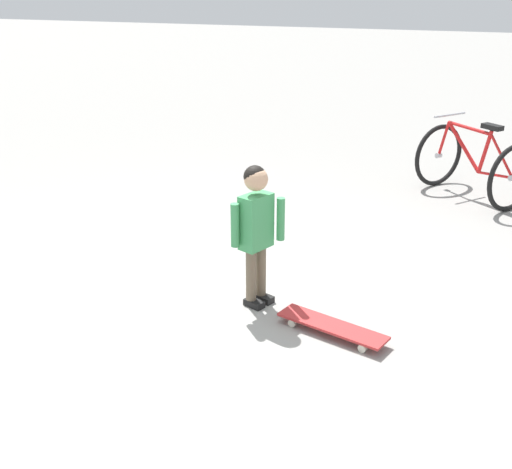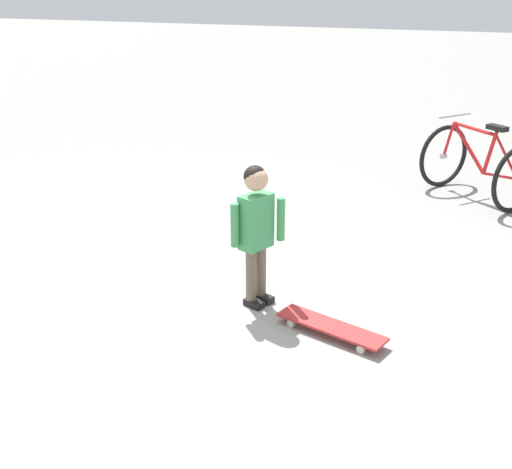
# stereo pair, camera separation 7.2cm
# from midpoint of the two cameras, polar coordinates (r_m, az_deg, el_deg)

# --- Properties ---
(ground_plane) EXTENTS (50.00, 50.00, 0.00)m
(ground_plane) POSITION_cam_midpoint_polar(r_m,az_deg,el_deg) (5.14, -3.82, -4.81)
(ground_plane) COLOR gray
(child_person) EXTENTS (0.33, 0.29, 1.06)m
(child_person) POSITION_cam_midpoint_polar(r_m,az_deg,el_deg) (4.67, -0.43, 1.21)
(child_person) COLOR brown
(child_person) RESTS_ON ground
(skateboard) EXTENTS (0.81, 0.42, 0.07)m
(skateboard) POSITION_cam_midpoint_polar(r_m,az_deg,el_deg) (4.53, 6.17, -7.94)
(skateboard) COLOR #B22D2D
(skateboard) RESTS_ON ground
(bicycle_mid) EXTENTS (1.28, 1.23, 0.85)m
(bicycle_mid) POSITION_cam_midpoint_polar(r_m,az_deg,el_deg) (7.46, 18.10, 5.86)
(bicycle_mid) COLOR black
(bicycle_mid) RESTS_ON ground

